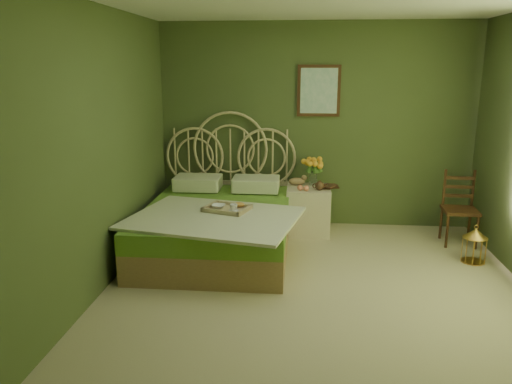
# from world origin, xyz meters

# --- Properties ---
(floor) EXTENTS (4.50, 4.50, 0.00)m
(floor) POSITION_xyz_m (0.00, 0.00, 0.00)
(floor) COLOR tan
(floor) RESTS_ON ground
(wall_back) EXTENTS (4.00, 0.00, 4.00)m
(wall_back) POSITION_xyz_m (0.00, 2.25, 1.30)
(wall_back) COLOR #49592F
(wall_back) RESTS_ON floor
(wall_left) EXTENTS (0.00, 4.50, 4.50)m
(wall_left) POSITION_xyz_m (-2.00, 0.00, 1.30)
(wall_left) COLOR #49592F
(wall_left) RESTS_ON floor
(wall_art) EXTENTS (0.54, 0.04, 0.64)m
(wall_art) POSITION_xyz_m (0.03, 2.22, 1.75)
(wall_art) COLOR #33170D
(wall_art) RESTS_ON wall_back
(bed) EXTENTS (1.89, 2.38, 1.47)m
(bed) POSITION_xyz_m (-1.10, 1.16, 0.32)
(bed) COLOR #A28151
(bed) RESTS_ON floor
(nightstand) EXTENTS (0.53, 0.53, 1.02)m
(nightstand) POSITION_xyz_m (-0.07, 1.85, 0.36)
(nightstand) COLOR beige
(nightstand) RESTS_ON floor
(chair) EXTENTS (0.40, 0.40, 0.87)m
(chair) POSITION_xyz_m (1.70, 1.67, 0.48)
(chair) COLOR #33170D
(chair) RESTS_ON floor
(birdcage) EXTENTS (0.25, 0.25, 0.38)m
(birdcage) POSITION_xyz_m (1.70, 1.02, 0.18)
(birdcage) COLOR gold
(birdcage) RESTS_ON floor
(book_lower) EXTENTS (0.22, 0.27, 0.02)m
(book_lower) POSITION_xyz_m (0.11, 1.85, 0.60)
(book_lower) COLOR #381E0F
(book_lower) RESTS_ON nightstand
(book_upper) EXTENTS (0.25, 0.27, 0.02)m
(book_upper) POSITION_xyz_m (0.11, 1.85, 0.62)
(book_upper) COLOR #472819
(book_upper) RESTS_ON nightstand
(cereal_bowl) EXTENTS (0.16, 0.16, 0.04)m
(cereal_bowl) POSITION_xyz_m (-1.05, 0.91, 0.58)
(cereal_bowl) COLOR white
(cereal_bowl) RESTS_ON bed
(coffee_cup) EXTENTS (0.09, 0.09, 0.08)m
(coffee_cup) POSITION_xyz_m (-0.87, 0.80, 0.60)
(coffee_cup) COLOR white
(coffee_cup) RESTS_ON bed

